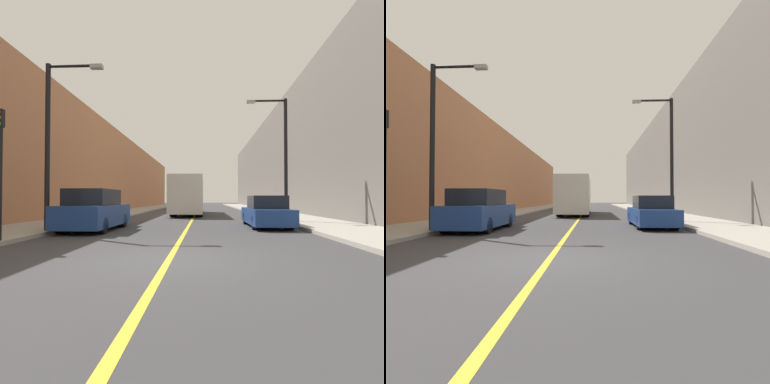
% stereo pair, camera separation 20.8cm
% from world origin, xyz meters
% --- Properties ---
extents(ground_plane, '(200.00, 200.00, 0.00)m').
position_xyz_m(ground_plane, '(0.00, 0.00, 0.00)').
color(ground_plane, '#38383A').
extents(sidewalk_left, '(3.71, 72.00, 0.15)m').
position_xyz_m(sidewalk_left, '(-7.08, 30.00, 0.07)').
color(sidewalk_left, '#9E998E').
rests_on(sidewalk_left, ground).
extents(sidewalk_right, '(3.71, 72.00, 0.15)m').
position_xyz_m(sidewalk_right, '(7.08, 30.00, 0.07)').
color(sidewalk_right, '#9E998E').
rests_on(sidewalk_right, ground).
extents(building_row_left, '(4.00, 72.00, 9.19)m').
position_xyz_m(building_row_left, '(-10.94, 30.00, 4.60)').
color(building_row_left, '#B2724C').
rests_on(building_row_left, ground).
extents(building_row_right, '(4.00, 72.00, 11.99)m').
position_xyz_m(building_row_right, '(10.94, 30.00, 6.00)').
color(building_row_right, '#66605B').
rests_on(building_row_right, ground).
extents(road_center_line, '(0.16, 72.00, 0.01)m').
position_xyz_m(road_center_line, '(0.00, 30.00, 0.00)').
color(road_center_line, gold).
rests_on(road_center_line, ground).
extents(bus, '(2.57, 11.42, 3.21)m').
position_xyz_m(bus, '(-0.60, 20.05, 1.72)').
color(bus, silver).
rests_on(bus, ground).
extents(parked_suv_left, '(1.98, 4.83, 1.84)m').
position_xyz_m(parked_suv_left, '(-4.13, 6.37, 0.85)').
color(parked_suv_left, navy).
rests_on(parked_suv_left, ground).
extents(car_right_near, '(1.85, 4.78, 1.57)m').
position_xyz_m(car_right_near, '(3.92, 8.23, 0.71)').
color(car_right_near, navy).
rests_on(car_right_near, ground).
extents(street_lamp_left, '(2.35, 0.24, 6.76)m').
position_xyz_m(street_lamp_left, '(-5.32, 4.86, 4.02)').
color(street_lamp_left, black).
rests_on(street_lamp_left, sidewalk_left).
extents(street_lamp_right, '(2.35, 0.24, 7.07)m').
position_xyz_m(street_lamp_right, '(5.33, 10.50, 4.18)').
color(street_lamp_right, black).
rests_on(street_lamp_right, sidewalk_right).
extents(traffic_light, '(0.16, 0.18, 4.03)m').
position_xyz_m(traffic_light, '(-5.43, 1.94, 2.34)').
color(traffic_light, black).
rests_on(traffic_light, sidewalk_left).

